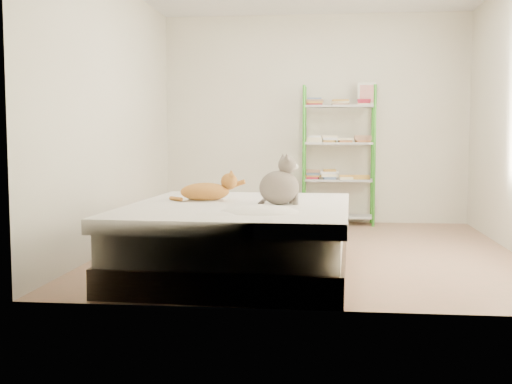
# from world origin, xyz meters

# --- Properties ---
(room) EXTENTS (3.81, 4.21, 2.61)m
(room) POSITION_xyz_m (0.00, 0.00, 1.30)
(room) COLOR #A8775E
(room) RESTS_ON ground
(bed) EXTENTS (1.80, 2.21, 0.55)m
(bed) POSITION_xyz_m (-0.53, -1.01, 0.27)
(bed) COLOR brown
(bed) RESTS_ON ground
(orange_cat) EXTENTS (0.53, 0.36, 0.19)m
(orange_cat) POSITION_xyz_m (-0.85, -0.81, 0.65)
(orange_cat) COLOR #CA8937
(orange_cat) RESTS_ON bed
(grey_cat) EXTENTS (0.43, 0.40, 0.39)m
(grey_cat) POSITION_xyz_m (-0.22, -1.02, 0.74)
(grey_cat) COLOR gray
(grey_cat) RESTS_ON bed
(shelf_unit) EXTENTS (0.88, 0.36, 1.74)m
(shelf_unit) POSITION_xyz_m (0.31, 1.88, 0.88)
(shelf_unit) COLOR green
(shelf_unit) RESTS_ON ground
(cardboard_box) EXTENTS (0.55, 0.54, 0.43)m
(cardboard_box) POSITION_xyz_m (-0.19, 1.26, 0.19)
(cardboard_box) COLOR olive
(cardboard_box) RESTS_ON ground
(white_bin) EXTENTS (0.31, 0.27, 0.35)m
(white_bin) POSITION_xyz_m (-0.98, 1.77, 0.18)
(white_bin) COLOR white
(white_bin) RESTS_ON ground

